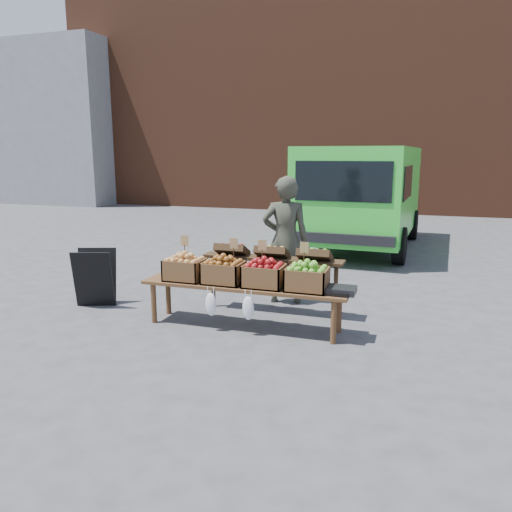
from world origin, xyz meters
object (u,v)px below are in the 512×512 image
(crate_red_apples, at_px, (264,276))
(crate_russet_pears, at_px, (224,273))
(vendor, at_px, (285,240))
(crate_golden_apples, at_px, (185,270))
(crate_green_apples, at_px, (307,279))
(display_bench, at_px, (244,306))
(chalkboard_sign, at_px, (95,277))
(delivery_van, at_px, (363,198))
(weighing_scale, at_px, (342,290))
(back_table, at_px, (272,277))

(crate_red_apples, bearing_deg, crate_russet_pears, 180.00)
(vendor, height_order, crate_golden_apples, vendor)
(crate_green_apples, bearing_deg, display_bench, 180.00)
(display_bench, relative_size, crate_russet_pears, 5.40)
(chalkboard_sign, height_order, crate_red_apples, chalkboard_sign)
(delivery_van, relative_size, crate_green_apples, 10.52)
(crate_green_apples, bearing_deg, crate_red_apples, 180.00)
(crate_russet_pears, bearing_deg, chalkboard_sign, 174.55)
(crate_golden_apples, bearing_deg, crate_red_apples, 0.00)
(chalkboard_sign, bearing_deg, weighing_scale, -22.76)
(delivery_van, relative_size, display_bench, 1.95)
(delivery_van, distance_m, crate_red_apples, 6.28)
(delivery_van, xyz_separation_m, chalkboard_sign, (-3.17, -6.04, -0.75))
(vendor, height_order, chalkboard_sign, vendor)
(crate_golden_apples, height_order, crate_green_apples, same)
(display_bench, relative_size, crate_golden_apples, 5.40)
(display_bench, distance_m, crate_green_apples, 0.93)
(crate_green_apples, bearing_deg, back_table, 132.54)
(delivery_van, xyz_separation_m, display_bench, (-0.77, -6.25, -0.89))
(display_bench, height_order, weighing_scale, weighing_scale)
(vendor, bearing_deg, display_bench, 67.30)
(display_bench, xyz_separation_m, crate_golden_apples, (-0.82, 0.00, 0.42))
(display_bench, bearing_deg, back_table, 77.14)
(crate_golden_apples, distance_m, weighing_scale, 2.08)
(vendor, height_order, back_table, vendor)
(vendor, distance_m, weighing_scale, 1.69)
(weighing_scale, bearing_deg, crate_red_apples, 180.00)
(back_table, height_order, weighing_scale, back_table)
(delivery_van, relative_size, crate_red_apples, 10.52)
(crate_golden_apples, distance_m, crate_green_apples, 1.65)
(chalkboard_sign, relative_size, crate_red_apples, 1.71)
(weighing_scale, bearing_deg, back_table, 146.45)
(delivery_van, xyz_separation_m, vendor, (-0.57, -4.97, -0.23))
(chalkboard_sign, height_order, crate_russet_pears, chalkboard_sign)
(delivery_van, bearing_deg, vendor, -93.52)
(crate_russet_pears, bearing_deg, crate_red_apples, 0.00)
(delivery_van, relative_size, crate_russet_pears, 10.52)
(vendor, xyz_separation_m, crate_green_apples, (0.62, -1.28, -0.24))
(back_table, height_order, crate_green_apples, back_table)
(crate_golden_apples, xyz_separation_m, crate_green_apples, (1.65, 0.00, 0.00))
(back_table, relative_size, crate_russet_pears, 4.20)
(chalkboard_sign, xyz_separation_m, back_table, (2.57, 0.52, 0.09))
(crate_russet_pears, bearing_deg, vendor, 69.64)
(crate_red_apples, bearing_deg, vendor, 93.33)
(back_table, bearing_deg, vendor, 86.33)
(back_table, bearing_deg, chalkboard_sign, -168.61)
(weighing_scale, bearing_deg, crate_russet_pears, 180.00)
(crate_green_apples, bearing_deg, vendor, 116.00)
(delivery_van, distance_m, crate_green_apples, 6.26)
(display_bench, bearing_deg, crate_golden_apples, 180.00)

